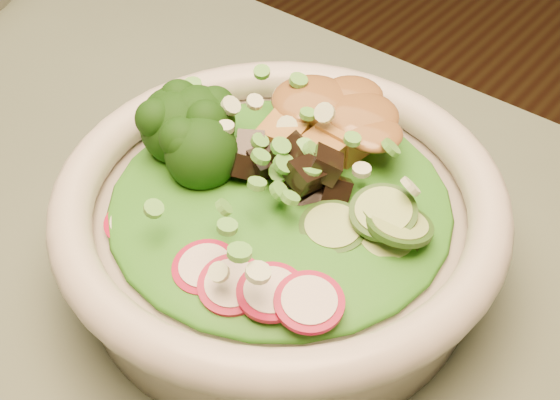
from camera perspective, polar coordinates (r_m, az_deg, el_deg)
The scene contains 9 objects.
salad_bowl at distance 0.46m, azimuth -0.00°, elevation -1.76°, with size 0.26×0.26×0.07m.
lettuce_bed at distance 0.45m, azimuth 0.00°, elevation 0.09°, with size 0.20×0.20×0.02m, color #236615.
broccoli_florets at distance 0.46m, azimuth -6.86°, elevation 3.79°, with size 0.08×0.07×0.04m, color black, non-canonical shape.
radish_slices at distance 0.40m, azimuth -4.01°, elevation -5.21°, with size 0.11×0.04×0.02m, color maroon, non-canonical shape.
cucumber_slices at distance 0.42m, azimuth 7.58°, elevation -1.68°, with size 0.07×0.07×0.04m, color #A0C46D, non-canonical shape.
mushroom_heap at distance 0.44m, azimuth 0.72°, elevation 2.28°, with size 0.07×0.07×0.04m, color black, non-canonical shape.
tofu_cubes at distance 0.48m, azimuth 3.66°, elevation 5.48°, with size 0.09×0.06×0.04m, color #9F6635, non-canonical shape.
peanut_sauce at distance 0.47m, azimuth 3.73°, elevation 6.69°, with size 0.07×0.05×0.02m, color brown.
scallion_garnish at distance 0.43m, azimuth 0.00°, elevation 2.34°, with size 0.19×0.19×0.02m, color #56AE3D, non-canonical shape.
Camera 1 is at (0.35, -0.10, 1.11)m, focal length 50.00 mm.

